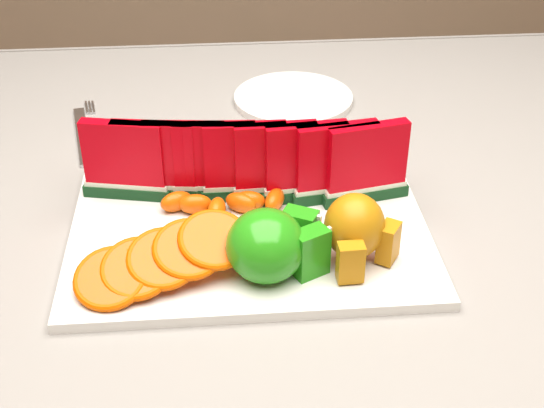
{
  "coord_description": "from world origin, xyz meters",
  "views": [
    {
      "loc": [
        0.03,
        -0.77,
        1.26
      ],
      "look_at": [
        0.08,
        -0.09,
        0.81
      ],
      "focal_mm": 50.0,
      "sensor_mm": 36.0,
      "label": 1
    }
  ],
  "objects_px": {
    "platter": "(249,229)",
    "pear_cluster": "(356,229)",
    "fork": "(83,133)",
    "side_plate": "(293,98)",
    "apple_cluster": "(273,245)"
  },
  "relations": [
    {
      "from": "apple_cluster",
      "to": "side_plate",
      "type": "distance_m",
      "value": 0.43
    },
    {
      "from": "side_plate",
      "to": "fork",
      "type": "relative_size",
      "value": 1.14
    },
    {
      "from": "platter",
      "to": "side_plate",
      "type": "height_order",
      "value": "platter"
    },
    {
      "from": "side_plate",
      "to": "fork",
      "type": "xyz_separation_m",
      "value": [
        -0.3,
        -0.08,
        -0.0
      ]
    },
    {
      "from": "apple_cluster",
      "to": "fork",
      "type": "bearing_deg",
      "value": 124.91
    },
    {
      "from": "platter",
      "to": "pear_cluster",
      "type": "height_order",
      "value": "pear_cluster"
    },
    {
      "from": "apple_cluster",
      "to": "pear_cluster",
      "type": "bearing_deg",
      "value": 8.75
    },
    {
      "from": "fork",
      "to": "side_plate",
      "type": "bearing_deg",
      "value": 14.9
    },
    {
      "from": "pear_cluster",
      "to": "apple_cluster",
      "type": "bearing_deg",
      "value": -171.25
    },
    {
      "from": "platter",
      "to": "pear_cluster",
      "type": "relative_size",
      "value": 4.38
    },
    {
      "from": "pear_cluster",
      "to": "side_plate",
      "type": "relative_size",
      "value": 0.41
    },
    {
      "from": "platter",
      "to": "pear_cluster",
      "type": "distance_m",
      "value": 0.14
    },
    {
      "from": "platter",
      "to": "side_plate",
      "type": "distance_m",
      "value": 0.35
    },
    {
      "from": "side_plate",
      "to": "platter",
      "type": "bearing_deg",
      "value": -104.29
    },
    {
      "from": "pear_cluster",
      "to": "side_plate",
      "type": "bearing_deg",
      "value": 93.01
    }
  ]
}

